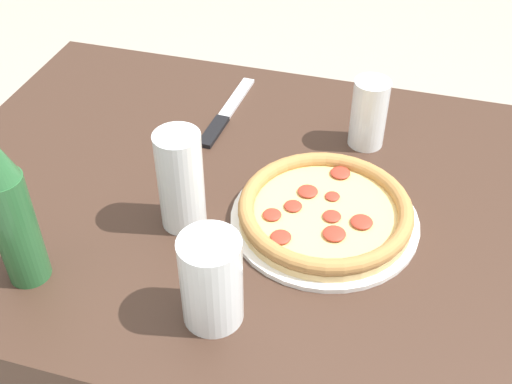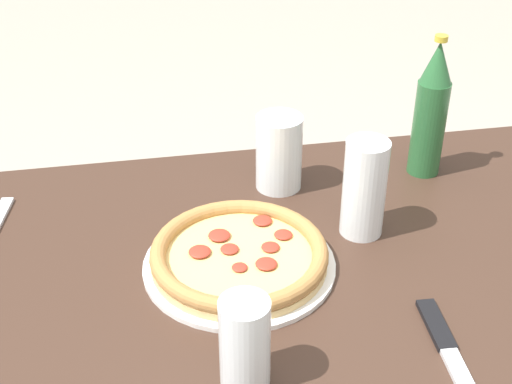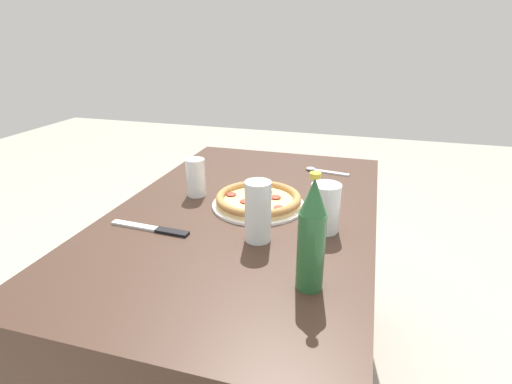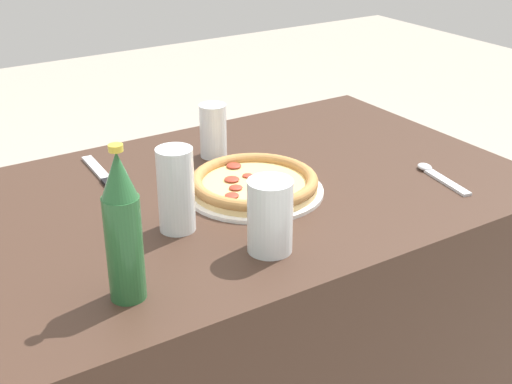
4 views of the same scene
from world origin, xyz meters
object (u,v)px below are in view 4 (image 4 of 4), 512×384
object	(u,v)px
glass_iced_tea	(176,192)
beer_bottle	(123,228)
spoon	(437,175)
glass_red_wine	(270,218)
knife	(105,177)
glass_lemonade	(213,134)
pizza_veggie	(254,184)

from	to	relation	value
glass_iced_tea	beer_bottle	size ratio (longest dim) A/B	0.63
spoon	glass_red_wine	bearing A→B (deg)	-171.85
knife	glass_red_wine	bearing A→B (deg)	-73.86
glass_iced_tea	glass_lemonade	size ratio (longest dim) A/B	1.30
spoon	knife	bearing A→B (deg)	148.15
pizza_veggie	glass_iced_tea	bearing A→B (deg)	-164.50
pizza_veggie	beer_bottle	xyz separation A→B (m)	(-0.37, -0.22, 0.10)
glass_red_wine	beer_bottle	xyz separation A→B (m)	(-0.27, -0.00, 0.06)
glass_red_wine	spoon	size ratio (longest dim) A/B	0.78
glass_red_wine	glass_lemonade	xyz separation A→B (m)	(0.13, 0.43, -0.01)
knife	glass_lemonade	bearing A→B (deg)	-2.82
pizza_veggie	glass_lemonade	world-z (taller)	glass_lemonade
glass_iced_tea	pizza_veggie	bearing A→B (deg)	15.50
glass_red_wine	spoon	bearing A→B (deg)	8.15
pizza_veggie	spoon	distance (m)	0.40
glass_red_wine	knife	xyz separation A→B (m)	(-0.13, 0.44, -0.06)
pizza_veggie	glass_red_wine	xyz separation A→B (m)	(-0.10, -0.21, 0.04)
beer_bottle	spoon	world-z (taller)	beer_bottle
beer_bottle	glass_iced_tea	bearing A→B (deg)	43.67
knife	spoon	bearing A→B (deg)	-31.85
knife	spoon	world-z (taller)	spoon
glass_iced_tea	beer_bottle	world-z (taller)	beer_bottle
pizza_veggie	glass_red_wine	distance (m)	0.24
spoon	pizza_veggie	bearing A→B (deg)	158.79
pizza_veggie	glass_lemonade	bearing A→B (deg)	82.54
glass_lemonade	glass_iced_tea	bearing A→B (deg)	-130.19
glass_lemonade	beer_bottle	bearing A→B (deg)	-132.59
glass_red_wine	knife	size ratio (longest dim) A/B	0.56
spoon	glass_lemonade	bearing A→B (deg)	133.47
pizza_veggie	glass_lemonade	xyz separation A→B (m)	(0.03, 0.22, 0.04)
glass_lemonade	pizza_veggie	bearing A→B (deg)	-97.46
beer_bottle	glass_lemonade	bearing A→B (deg)	47.41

